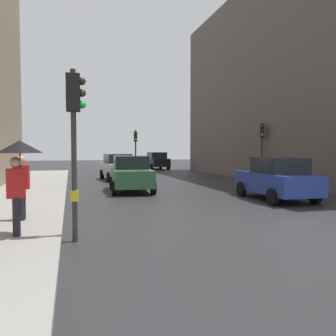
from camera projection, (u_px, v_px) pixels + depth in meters
name	position (u px, v px, depth m)	size (l,w,h in m)	color
ground_plane	(302.00, 230.00, 9.28)	(120.00, 120.00, 0.00)	#28282B
sidewalk_kerb	(18.00, 205.00, 13.06)	(3.31, 40.00, 0.16)	gray
building_facade_right	(322.00, 85.00, 26.08)	(12.00, 24.27, 13.48)	#5B514C
traffic_light_mid_street	(262.00, 141.00, 22.17)	(0.35, 0.45, 3.75)	#2D2D2D
traffic_light_near_left	(75.00, 124.00, 8.02)	(0.44, 0.26, 3.88)	#2D2D2D
traffic_light_far_median	(136.00, 144.00, 29.76)	(0.25, 0.43, 3.65)	#2D2D2D
car_dark_suv	(156.00, 161.00, 37.22)	(2.20, 4.29, 1.76)	black
car_blue_van	(277.00, 179.00, 14.80)	(2.12, 4.25, 1.76)	navy
car_silver_hatchback	(118.00, 167.00, 24.35)	(2.28, 4.33, 1.76)	#BCBCC1
car_green_estate	(131.00, 174.00, 17.82)	(2.25, 4.31, 1.76)	#2D6038
pedestrian_with_umbrella	(19.00, 161.00, 8.03)	(1.00, 1.00, 2.14)	black
pedestrian_in_red_jacket	(22.00, 185.00, 9.82)	(0.41, 0.36, 1.77)	black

